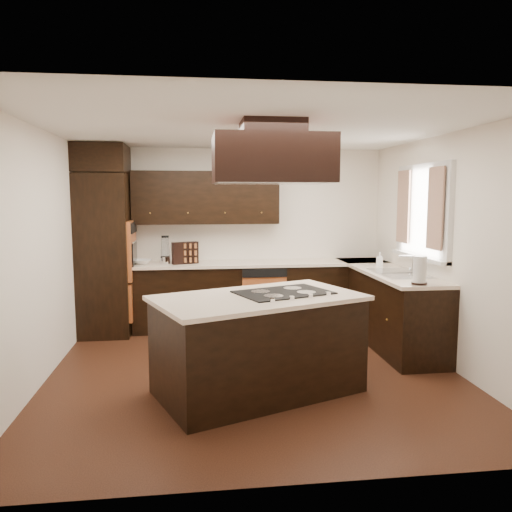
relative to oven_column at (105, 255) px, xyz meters
name	(u,v)px	position (x,y,z in m)	size (l,w,h in m)	color
floor	(254,372)	(1.78, -1.71, -1.07)	(4.20, 4.20, 0.02)	#512A18
ceiling	(254,128)	(1.78, -1.71, 1.45)	(4.20, 4.20, 0.02)	white
wall_back	(236,237)	(1.78, 0.40, 0.19)	(4.20, 0.02, 2.50)	white
wall_front	(295,293)	(1.78, -3.81, 0.19)	(4.20, 0.02, 2.50)	white
wall_left	(38,257)	(-0.33, -1.71, 0.19)	(0.02, 4.20, 2.50)	white
wall_right	(448,251)	(3.88, -1.71, 0.19)	(0.02, 4.20, 2.50)	white
oven_column	(105,255)	(0.00, 0.00, 0.00)	(0.65, 0.75, 2.12)	black
wall_oven_face	(132,250)	(0.35, 0.00, 0.06)	(0.05, 0.62, 0.78)	#CF6630
base_cabinets_back	(241,296)	(1.81, 0.09, -0.62)	(2.93, 0.60, 0.88)	black
base_cabinets_right	(386,307)	(3.58, -0.80, -0.62)	(0.60, 2.40, 0.88)	black
countertop_back	(241,264)	(1.81, 0.08, -0.16)	(2.93, 0.63, 0.04)	#F7E1C7
countertop_right	(386,271)	(3.56, -0.80, -0.16)	(0.63, 2.40, 0.04)	#F7E1C7
upper_cabinets	(206,198)	(1.34, 0.23, 0.75)	(2.00, 0.34, 0.72)	black
dishwasher_front	(264,303)	(2.10, -0.20, -0.66)	(0.60, 0.05, 0.72)	#CF6630
window_frame	(423,212)	(3.85, -1.16, 0.59)	(0.06, 1.32, 1.12)	silver
window_pane	(425,212)	(3.87, -1.16, 0.59)	(0.00, 1.20, 1.00)	white
curtain_left	(435,208)	(3.79, -1.57, 0.64)	(0.02, 0.34, 0.90)	beige
curtain_right	(403,207)	(3.79, -0.74, 0.64)	(0.02, 0.34, 0.90)	beige
sink_rim	(399,273)	(3.58, -1.16, -0.14)	(0.52, 0.84, 0.01)	silver
island	(258,346)	(1.75, -2.26, -0.62)	(1.80, 0.98, 0.88)	black
island_top	(258,298)	(1.75, -2.26, -0.16)	(1.87, 1.05, 0.04)	#F7E1C7
cooktop	(283,292)	(2.01, -2.16, -0.13)	(0.85, 0.57, 0.01)	black
range_hood	(272,159)	(1.88, -2.25, 1.10)	(1.05, 0.72, 0.42)	black
hood_duct	(272,128)	(1.88, -2.25, 1.38)	(0.55, 0.50, 0.13)	black
blender_base	(166,260)	(0.79, 0.06, -0.09)	(0.15, 0.15, 0.10)	silver
blender_pitcher	(165,247)	(0.79, 0.06, 0.09)	(0.13, 0.13, 0.26)	silver
spice_rack	(185,253)	(1.05, 0.03, 0.01)	(0.36, 0.09, 0.30)	black
mixing_bowl	(142,262)	(0.47, 0.08, -0.11)	(0.24, 0.24, 0.06)	silver
soap_bottle	(380,259)	(3.57, -0.54, -0.05)	(0.08, 0.09, 0.19)	silver
paper_towel	(420,270)	(3.49, -1.89, 0.01)	(0.14, 0.14, 0.30)	silver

